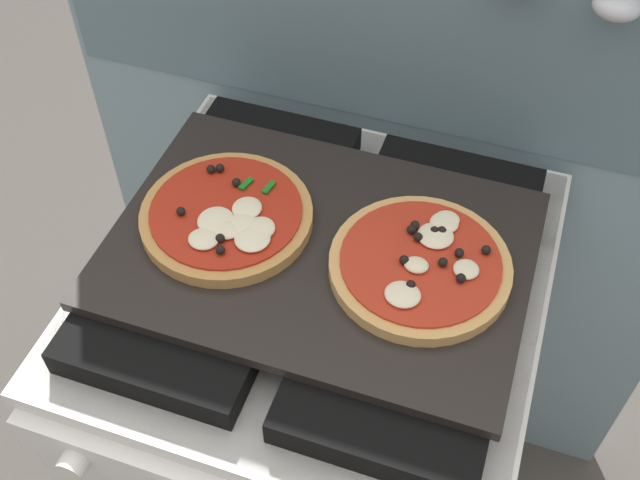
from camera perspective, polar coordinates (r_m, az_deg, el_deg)
name	(u,v)px	position (r m, az deg, el deg)	size (l,w,h in m)	color
kitchen_backsplash	(385,153)	(1.31, 4.89, 6.50)	(1.10, 0.09, 1.55)	#7A939E
stove	(320,418)	(1.38, -0.02, -13.13)	(0.60, 0.64, 0.90)	white
baking_tray	(320,249)	(0.99, 0.00, -0.68)	(0.54, 0.38, 0.02)	black
pizza_left	(227,218)	(1.01, -6.98, 1.62)	(0.23, 0.23, 0.03)	#C18947
pizza_right	(422,262)	(0.96, 7.60, -1.64)	(0.23, 0.23, 0.03)	tan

